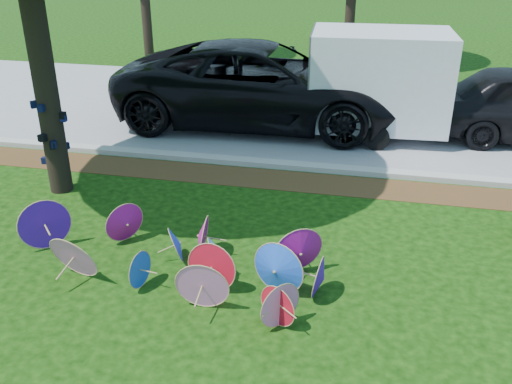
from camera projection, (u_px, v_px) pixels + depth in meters
ground at (192, 305)px, 8.09m from camera, size 90.00×90.00×0.00m
mulch_strip at (257, 178)px, 12.05m from camera, size 90.00×1.00×0.01m
curb at (264, 163)px, 12.65m from camera, size 90.00×0.30×0.12m
street at (292, 110)px, 16.33m from camera, size 90.00×8.00×0.01m
parasol_pile at (189, 257)px, 8.55m from camera, size 5.13×2.24×0.88m
black_van at (263, 85)px, 14.87m from camera, size 7.70×3.75×2.11m
cargo_trailer at (379, 79)px, 13.85m from camera, size 3.38×2.25×2.88m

